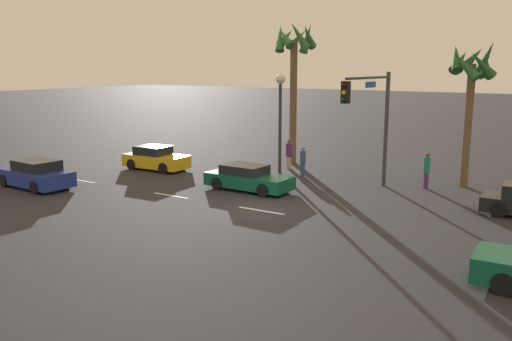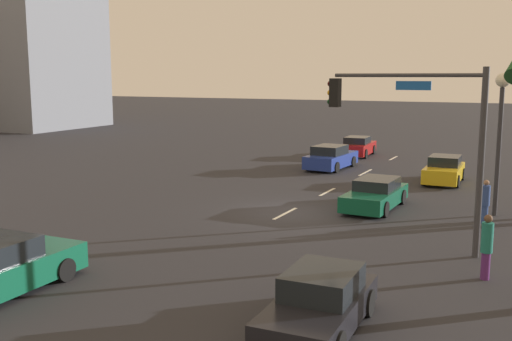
% 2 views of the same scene
% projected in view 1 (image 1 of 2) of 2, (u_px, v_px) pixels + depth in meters
% --- Properties ---
extents(ground_plane, '(220.00, 220.00, 0.00)m').
position_uv_depth(ground_plane, '(255.00, 210.00, 23.20)').
color(ground_plane, '#28282D').
extents(lane_stripe_0, '(2.09, 0.14, 0.01)m').
position_uv_depth(lane_stripe_0, '(4.00, 168.00, 32.62)').
color(lane_stripe_0, silver).
rests_on(lane_stripe_0, ground_plane).
extents(lane_stripe_1, '(2.53, 0.14, 0.01)m').
position_uv_depth(lane_stripe_1, '(79.00, 180.00, 29.10)').
color(lane_stripe_1, silver).
rests_on(lane_stripe_1, ground_plane).
extents(lane_stripe_2, '(2.07, 0.14, 0.01)m').
position_uv_depth(lane_stripe_2, '(171.00, 196.00, 25.68)').
color(lane_stripe_2, silver).
rests_on(lane_stripe_2, ground_plane).
extents(lane_stripe_3, '(2.27, 0.14, 0.01)m').
position_uv_depth(lane_stripe_3, '(261.00, 211.00, 23.03)').
color(lane_stripe_3, silver).
rests_on(lane_stripe_3, ground_plane).
extents(car_0, '(4.45, 1.93, 1.25)m').
position_uv_depth(car_0, '(248.00, 178.00, 26.77)').
color(car_0, '#0F5138').
rests_on(car_0, ground_plane).
extents(car_1, '(4.48, 2.13, 1.43)m').
position_uv_depth(car_1, '(35.00, 175.00, 27.33)').
color(car_1, navy).
rests_on(car_1, ground_plane).
extents(car_5, '(4.00, 1.91, 1.39)m').
position_uv_depth(car_5, '(156.00, 159.00, 32.07)').
color(car_5, gold).
rests_on(car_5, ground_plane).
extents(traffic_signal, '(0.53, 5.10, 5.79)m').
position_uv_depth(traffic_signal, '(373.00, 111.00, 25.71)').
color(traffic_signal, '#38383D').
rests_on(traffic_signal, ground_plane).
extents(streetlamp, '(0.56, 0.56, 5.64)m').
position_uv_depth(streetlamp, '(280.00, 103.00, 30.40)').
color(streetlamp, '#2D2D33').
rests_on(streetlamp, ground_plane).
extents(pedestrian_0, '(0.38, 0.38, 1.67)m').
position_uv_depth(pedestrian_0, '(303.00, 161.00, 29.96)').
color(pedestrian_0, '#2D478C').
rests_on(pedestrian_0, ground_plane).
extents(pedestrian_1, '(0.37, 0.37, 1.82)m').
position_uv_depth(pedestrian_1, '(427.00, 169.00, 27.02)').
color(pedestrian_1, '#59266B').
rests_on(pedestrian_1, ground_plane).
extents(pedestrian_2, '(0.39, 0.39, 1.76)m').
position_uv_depth(pedestrian_2, '(289.00, 153.00, 32.27)').
color(pedestrian_2, '#B2A58C').
rests_on(pedestrian_2, ground_plane).
extents(palm_tree_0, '(2.52, 2.70, 7.34)m').
position_uv_depth(palm_tree_0, '(471.00, 76.00, 26.63)').
color(palm_tree_0, brown).
rests_on(palm_tree_0, ground_plane).
extents(palm_tree_1, '(2.60, 2.66, 8.73)m').
position_uv_depth(palm_tree_1, '(295.00, 57.00, 33.13)').
color(palm_tree_1, brown).
rests_on(palm_tree_1, ground_plane).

